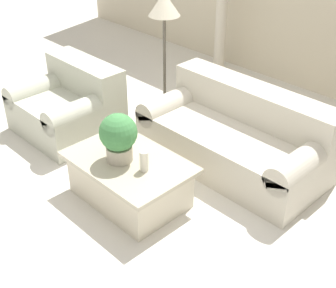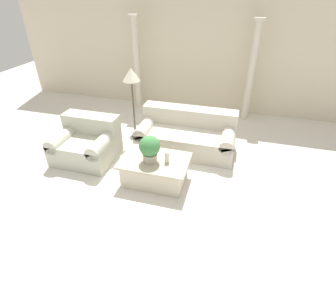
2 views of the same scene
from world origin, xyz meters
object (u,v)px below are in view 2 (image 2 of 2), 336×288
sofa_long (187,134)px  coffee_table (155,170)px  floor_lamp (131,80)px  loveseat (87,142)px  potted_plant (150,148)px

sofa_long → coffee_table: size_ratio=1.69×
coffee_table → floor_lamp: 1.97m
sofa_long → floor_lamp: bearing=175.2°
loveseat → floor_lamp: floor_lamp is taller
sofa_long → floor_lamp: 1.59m
loveseat → potted_plant: potted_plant is taller
floor_lamp → coffee_table: bearing=-56.0°
sofa_long → floor_lamp: (-1.21, 0.10, 1.02)m
coffee_table → floor_lamp: floor_lamp is taller
potted_plant → floor_lamp: (-0.84, 1.39, 0.65)m
potted_plant → sofa_long: bearing=74.2°
coffee_table → potted_plant: size_ratio=2.50×
sofa_long → potted_plant: potted_plant is taller
floor_lamp → loveseat: bearing=-123.4°
sofa_long → coffee_table: bearing=-103.8°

